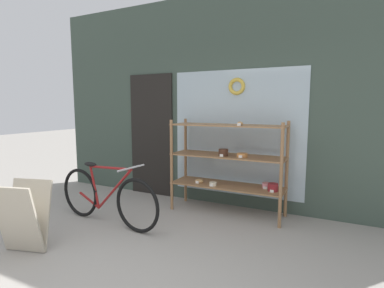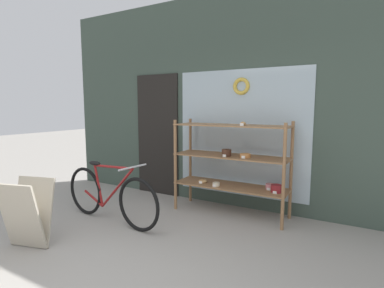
# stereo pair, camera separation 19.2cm
# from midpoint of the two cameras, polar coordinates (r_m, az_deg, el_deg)

# --- Properties ---
(storefront_facade) EXTENTS (6.39, 0.13, 3.26)m
(storefront_facade) POSITION_cam_midpoint_polar(r_m,az_deg,el_deg) (4.70, 8.06, 7.64)
(storefront_facade) COLOR #3D4C42
(storefront_facade) RESTS_ON ground_plane
(display_case) EXTENTS (1.64, 0.50, 1.36)m
(display_case) POSITION_cam_midpoint_polar(r_m,az_deg,el_deg) (4.31, 9.00, -3.00)
(display_case) COLOR #8E6642
(display_case) RESTS_ON ground_plane
(bicycle) EXTENTS (1.75, 0.46, 0.82)m
(bicycle) POSITION_cam_midpoint_polar(r_m,az_deg,el_deg) (4.20, -14.18, -9.46)
(bicycle) COLOR black
(bicycle) RESTS_ON ground_plane
(sandwich_board) EXTENTS (0.56, 0.49, 0.75)m
(sandwich_board) POSITION_cam_midpoint_polar(r_m,az_deg,el_deg) (3.78, -27.59, -11.69)
(sandwich_board) COLOR #B2A893
(sandwich_board) RESTS_ON ground_plane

